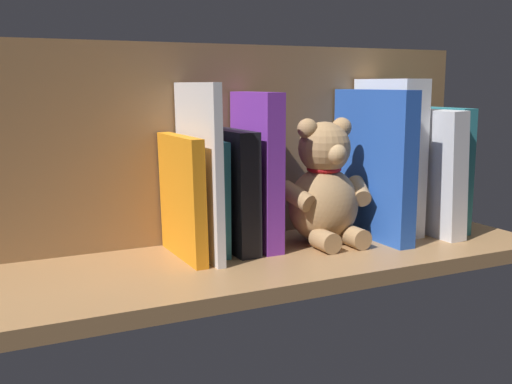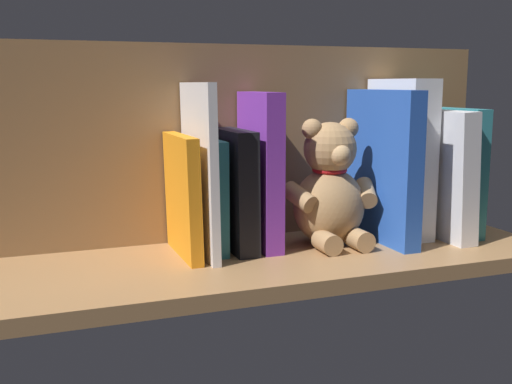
# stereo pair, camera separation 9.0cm
# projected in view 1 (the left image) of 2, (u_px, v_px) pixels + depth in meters

# --- Properties ---
(ground_plane) EXTENTS (0.90, 0.29, 0.02)m
(ground_plane) POSITION_uv_depth(u_px,v_px,m) (256.00, 262.00, 0.91)
(ground_plane) COLOR #A87A4C
(shelf_back_panel) EXTENTS (0.90, 0.02, 0.31)m
(shelf_back_panel) POSITION_uv_depth(u_px,v_px,m) (222.00, 143.00, 0.99)
(shelf_back_panel) COLOR olive
(shelf_back_panel) RESTS_ON ground_plane
(book_0) EXTENTS (0.03, 0.16, 0.21)m
(book_0) POSITION_uv_depth(u_px,v_px,m) (434.00, 168.00, 1.08)
(book_0) COLOR teal
(book_0) RESTS_ON ground_plane
(book_1) EXTENTS (0.04, 0.19, 0.21)m
(book_1) POSITION_uv_depth(u_px,v_px,m) (420.00, 171.00, 1.05)
(book_1) COLOR silver
(book_1) RESTS_ON ground_plane
(dictionary_thick_white) EXTENTS (0.05, 0.14, 0.25)m
(dictionary_thick_white) POSITION_uv_depth(u_px,v_px,m) (389.00, 156.00, 1.04)
(dictionary_thick_white) COLOR white
(dictionary_thick_white) RESTS_ON ground_plane
(book_2) EXTENTS (0.03, 0.18, 0.24)m
(book_2) POSITION_uv_depth(u_px,v_px,m) (373.00, 164.00, 1.00)
(book_2) COLOR blue
(book_2) RESTS_ON ground_plane
(teddy_bear) EXTENTS (0.16, 0.12, 0.19)m
(teddy_bear) POSITION_uv_depth(u_px,v_px,m) (325.00, 188.00, 0.97)
(teddy_bear) COLOR tan
(teddy_bear) RESTS_ON ground_plane
(book_3) EXTENTS (0.03, 0.13, 0.23)m
(book_3) POSITION_uv_depth(u_px,v_px,m) (257.00, 171.00, 0.94)
(book_3) COLOR purple
(book_3) RESTS_ON ground_plane
(book_4) EXTENTS (0.03, 0.13, 0.18)m
(book_4) POSITION_uv_depth(u_px,v_px,m) (233.00, 190.00, 0.93)
(book_4) COLOR black
(book_4) RESTS_ON ground_plane
(book_5) EXTENTS (0.02, 0.12, 0.17)m
(book_5) POSITION_uv_depth(u_px,v_px,m) (210.00, 196.00, 0.92)
(book_5) COLOR teal
(book_5) RESTS_ON ground_plane
(book_6) EXTENTS (0.02, 0.15, 0.25)m
(book_6) POSITION_uv_depth(u_px,v_px,m) (199.00, 171.00, 0.89)
(book_6) COLOR silver
(book_6) RESTS_ON ground_plane
(book_7) EXTENTS (0.02, 0.15, 0.18)m
(book_7) POSITION_uv_depth(u_px,v_px,m) (182.00, 197.00, 0.89)
(book_7) COLOR orange
(book_7) RESTS_ON ground_plane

